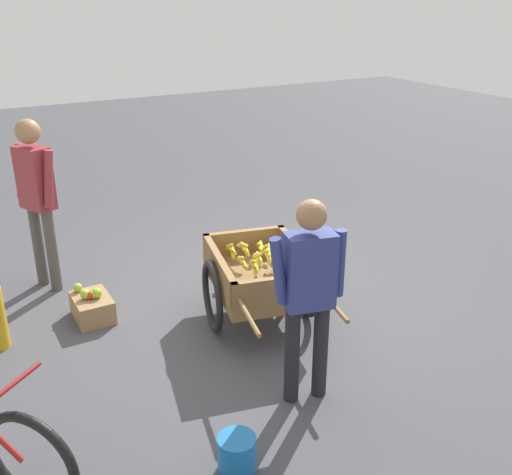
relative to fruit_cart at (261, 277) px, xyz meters
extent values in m
plane|color=#47474C|center=(0.29, -0.09, -0.44)|extent=(24.00, 24.00, 0.00)
cube|color=olive|center=(0.00, 0.01, -0.04)|extent=(1.25, 1.02, 0.10)
cube|color=olive|center=(0.51, -0.11, 0.13)|extent=(0.24, 0.79, 0.24)
cube|color=olive|center=(-0.51, 0.12, 0.13)|extent=(0.24, 0.79, 0.24)
cube|color=olive|center=(0.08, 0.37, 0.13)|extent=(1.09, 0.30, 0.24)
cube|color=olive|center=(-0.08, -0.36, 0.13)|extent=(1.09, 0.30, 0.24)
torus|color=black|center=(0.10, 0.43, -0.12)|extent=(0.64, 0.20, 0.64)
torus|color=black|center=(-0.10, -0.42, -0.12)|extent=(0.64, 0.20, 0.64)
cylinder|color=gray|center=(0.00, 0.01, -0.12)|extent=(0.23, 0.87, 0.04)
cylinder|color=olive|center=(-0.73, 0.52, 0.11)|extent=(0.54, 0.16, 0.04)
cylinder|color=olive|center=(-0.88, -0.14, 0.11)|extent=(0.54, 0.16, 0.04)
cylinder|color=gray|center=(0.46, -0.10, -0.27)|extent=(0.04, 0.04, 0.35)
ellipsoid|color=gold|center=(-0.09, 0.10, 0.16)|extent=(0.17, 0.13, 0.14)
ellipsoid|color=gold|center=(-0.08, 0.10, 0.17)|extent=(0.19, 0.08, 0.09)
ellipsoid|color=gold|center=(-0.06, 0.11, 0.18)|extent=(0.19, 0.10, 0.08)
ellipsoid|color=gold|center=(-0.05, 0.11, 0.19)|extent=(0.18, 0.09, 0.14)
ellipsoid|color=gold|center=(0.00, -0.20, 0.15)|extent=(0.17, 0.08, 0.15)
ellipsoid|color=gold|center=(0.02, -0.19, 0.16)|extent=(0.19, 0.08, 0.09)
ellipsoid|color=gold|center=(0.04, -0.19, 0.17)|extent=(0.18, 0.13, 0.08)
ellipsoid|color=gold|center=(0.05, -0.19, 0.18)|extent=(0.18, 0.08, 0.14)
ellipsoid|color=gold|center=(-0.14, -0.14, 0.10)|extent=(0.19, 0.09, 0.12)
ellipsoid|color=gold|center=(-0.12, -0.13, 0.11)|extent=(0.19, 0.10, 0.08)
ellipsoid|color=gold|center=(-0.11, -0.13, 0.12)|extent=(0.18, 0.12, 0.07)
ellipsoid|color=gold|center=(-0.09, -0.13, 0.13)|extent=(0.17, 0.08, 0.15)
ellipsoid|color=gold|center=(0.06, 0.14, 0.14)|extent=(0.18, 0.06, 0.12)
ellipsoid|color=gold|center=(0.07, 0.15, 0.15)|extent=(0.19, 0.08, 0.09)
ellipsoid|color=gold|center=(0.09, 0.15, 0.16)|extent=(0.19, 0.10, 0.08)
ellipsoid|color=gold|center=(0.10, 0.15, 0.17)|extent=(0.18, 0.06, 0.13)
ellipsoid|color=gold|center=(-0.08, -0.15, 0.06)|extent=(0.17, 0.10, 0.14)
ellipsoid|color=gold|center=(-0.06, -0.14, 0.07)|extent=(0.19, 0.11, 0.08)
ellipsoid|color=gold|center=(-0.05, -0.14, 0.08)|extent=(0.19, 0.07, 0.07)
ellipsoid|color=gold|center=(-0.04, -0.14, 0.09)|extent=(0.18, 0.07, 0.12)
ellipsoid|color=gold|center=(-0.33, -0.07, 0.12)|extent=(0.16, 0.12, 0.15)
ellipsoid|color=gold|center=(-0.31, -0.07, 0.13)|extent=(0.19, 0.08, 0.08)
ellipsoid|color=gold|center=(-0.29, -0.07, 0.14)|extent=(0.19, 0.07, 0.09)
ellipsoid|color=gold|center=(-0.28, -0.07, 0.15)|extent=(0.18, 0.10, 0.14)
ellipsoid|color=gold|center=(0.24, -0.22, 0.11)|extent=(0.17, 0.13, 0.15)
ellipsoid|color=gold|center=(0.26, -0.22, 0.12)|extent=(0.18, 0.07, 0.05)
ellipsoid|color=gold|center=(0.29, -0.22, 0.13)|extent=(0.18, 0.12, 0.14)
ellipsoid|color=gold|center=(0.01, -0.09, 0.18)|extent=(0.17, 0.11, 0.15)
ellipsoid|color=gold|center=(0.03, -0.09, 0.19)|extent=(0.19, 0.10, 0.08)
ellipsoid|color=gold|center=(0.04, -0.09, 0.20)|extent=(0.19, 0.09, 0.08)
ellipsoid|color=gold|center=(0.06, -0.08, 0.21)|extent=(0.18, 0.09, 0.14)
ellipsoid|color=gold|center=(0.38, 0.08, 0.12)|extent=(0.17, 0.09, 0.15)
ellipsoid|color=gold|center=(0.40, 0.09, 0.13)|extent=(0.19, 0.07, 0.09)
ellipsoid|color=gold|center=(0.41, 0.09, 0.14)|extent=(0.19, 0.08, 0.08)
ellipsoid|color=gold|center=(0.43, 0.09, 0.15)|extent=(0.17, 0.05, 0.15)
ellipsoid|color=gold|center=(0.26, 0.02, 0.17)|extent=(0.18, 0.06, 0.13)
ellipsoid|color=gold|center=(0.27, 0.02, 0.18)|extent=(0.19, 0.06, 0.10)
ellipsoid|color=gold|center=(0.28, 0.02, 0.19)|extent=(0.19, 0.11, 0.05)
ellipsoid|color=gold|center=(0.29, 0.03, 0.20)|extent=(0.19, 0.08, 0.10)
ellipsoid|color=gold|center=(0.30, 0.03, 0.21)|extent=(0.18, 0.12, 0.13)
ellipsoid|color=gold|center=(0.31, -0.18, 0.13)|extent=(0.18, 0.11, 0.13)
ellipsoid|color=gold|center=(0.32, -0.18, 0.14)|extent=(0.19, 0.12, 0.05)
ellipsoid|color=gold|center=(0.34, -0.17, 0.15)|extent=(0.18, 0.13, 0.13)
ellipsoid|color=gold|center=(-0.06, -0.25, 0.14)|extent=(0.19, 0.09, 0.13)
ellipsoid|color=gold|center=(-0.04, -0.25, 0.15)|extent=(0.18, 0.11, 0.05)
ellipsoid|color=gold|center=(-0.02, -0.24, 0.16)|extent=(0.18, 0.13, 0.13)
ellipsoid|color=gold|center=(-0.02, 0.03, 0.19)|extent=(0.18, 0.08, 0.13)
ellipsoid|color=gold|center=(0.00, 0.03, 0.20)|extent=(0.19, 0.08, 0.05)
ellipsoid|color=gold|center=(0.02, 0.03, 0.21)|extent=(0.18, 0.06, 0.14)
ellipsoid|color=gold|center=(-0.14, -0.17, 0.05)|extent=(0.18, 0.12, 0.13)
ellipsoid|color=gold|center=(-0.13, -0.17, 0.06)|extent=(0.19, 0.08, 0.08)
ellipsoid|color=gold|center=(-0.11, -0.16, 0.07)|extent=(0.19, 0.08, 0.09)
ellipsoid|color=gold|center=(-0.10, -0.16, 0.08)|extent=(0.18, 0.08, 0.14)
cylinder|color=black|center=(-1.10, 0.37, -0.06)|extent=(0.11, 0.11, 0.77)
cylinder|color=black|center=(-1.15, 0.15, -0.06)|extent=(0.11, 0.11, 0.77)
cube|color=navy|center=(-1.12, 0.26, 0.60)|extent=(0.27, 0.38, 0.54)
sphere|color=#9E704C|center=(-1.12, 0.26, 1.01)|extent=(0.21, 0.21, 0.21)
cylinder|color=navy|center=(-1.07, 0.47, 0.63)|extent=(0.08, 0.15, 0.50)
cylinder|color=navy|center=(-1.17, 0.05, 0.63)|extent=(0.08, 0.08, 0.49)
torus|color=black|center=(-1.20, 2.19, -0.11)|extent=(0.55, 0.46, 0.66)
cylinder|color=maroon|center=(-1.16, 2.23, 0.39)|extent=(0.31, 0.38, 0.03)
cylinder|color=#1966B2|center=(-1.53, 1.04, -0.32)|extent=(0.25, 0.25, 0.25)
cube|color=#99754C|center=(0.79, 1.33, -0.33)|extent=(0.44, 0.32, 0.22)
sphere|color=#B23319|center=(0.75, 1.35, -0.18)|extent=(0.08, 0.08, 0.08)
sphere|color=#99BF33|center=(0.96, 1.41, -0.18)|extent=(0.08, 0.08, 0.08)
sphere|color=#99BF33|center=(0.75, 1.32, -0.18)|extent=(0.07, 0.07, 0.07)
sphere|color=#99BF33|center=(0.78, 1.38, -0.17)|extent=(0.09, 0.09, 0.09)
sphere|color=#99BF33|center=(0.75, 1.28, -0.17)|extent=(0.09, 0.09, 0.09)
cylinder|color=#4C4742|center=(1.54, 1.50, -0.01)|extent=(0.11, 0.11, 0.85)
cylinder|color=#4C4742|center=(1.74, 1.59, -0.01)|extent=(0.11, 0.11, 0.85)
cube|color=maroon|center=(1.64, 1.54, 0.71)|extent=(0.39, 0.32, 0.60)
sphere|color=#9E704C|center=(1.64, 1.54, 1.16)|extent=(0.23, 0.23, 0.23)
cylinder|color=maroon|center=(1.44, 1.45, 0.74)|extent=(0.08, 0.15, 0.55)
cylinder|color=maroon|center=(1.84, 1.63, 0.74)|extent=(0.08, 0.13, 0.55)
camera|label=1|loc=(-4.12, 2.37, 2.37)|focal=41.74mm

